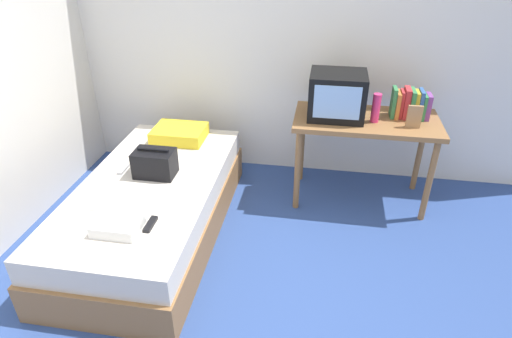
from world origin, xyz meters
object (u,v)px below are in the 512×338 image
tv (337,95)px  book_row (410,104)px  bed (153,207)px  water_bottle (376,108)px  handbag (155,163)px  pillow (180,133)px  remote_dark (150,224)px  desk (365,129)px  picture_frame (414,117)px  magazine (107,199)px  remote_silver (123,169)px  folded_towel (118,226)px

tv → book_row: bearing=7.5°
bed → water_bottle: water_bottle is taller
tv → handbag: size_ratio=1.47×
pillow → handbag: handbag is taller
pillow → remote_dark: 1.25m
remote_dark → desk: bearing=42.8°
water_bottle → book_row: book_row is taller
pillow → desk: bearing=1.3°
book_row → bed: bearing=-156.4°
picture_frame → pillow: size_ratio=0.40×
tv → picture_frame: bearing=-11.8°
desk → pillow: (-1.58, -0.04, -0.14)m
desk → water_bottle: (0.05, -0.06, 0.21)m
water_bottle → magazine: (-1.84, -0.98, -0.41)m
tv → picture_frame: size_ratio=2.48×
bed → magazine: bearing=-125.8°
bed → pillow: size_ratio=4.49×
tv → remote_silver: bearing=-158.1°
remote_silver → bed: bearing=-24.7°
book_row → remote_silver: size_ratio=2.08×
desk → remote_silver: 1.96m
handbag → magazine: handbag is taller
magazine → remote_silver: (-0.06, 0.40, 0.01)m
pillow → remote_dark: (0.21, -1.23, -0.04)m
handbag → folded_towel: size_ratio=1.07×
book_row → picture_frame: bearing=-88.1°
handbag → remote_dark: 0.65m
bed → water_bottle: bearing=23.2°
picture_frame → pillow: (-1.92, 0.09, -0.33)m
tv → picture_frame: 0.61m
bed → pillow: 0.78m
bed → folded_towel: 0.65m
pillow → remote_silver: size_ratio=3.09×
picture_frame → remote_silver: bearing=-166.6°
pillow → bed: bearing=-90.1°
water_bottle → book_row: 0.31m
book_row → tv: bearing=-172.5°
book_row → desk: bearing=-166.9°
folded_towel → remote_dark: bearing=23.4°
magazine → tv: bearing=34.1°
remote_dark → picture_frame: bearing=33.9°
remote_dark → folded_towel: size_ratio=0.56×
pillow → folded_towel: size_ratio=1.59×
book_row → remote_dark: book_row is taller
handbag → folded_towel: handbag is taller
folded_towel → remote_silver: bearing=112.3°
desk → water_bottle: 0.23m
pillow → picture_frame: bearing=-2.6°
picture_frame → folded_towel: (-1.89, -1.22, -0.35)m
desk → bed: bearing=-154.4°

